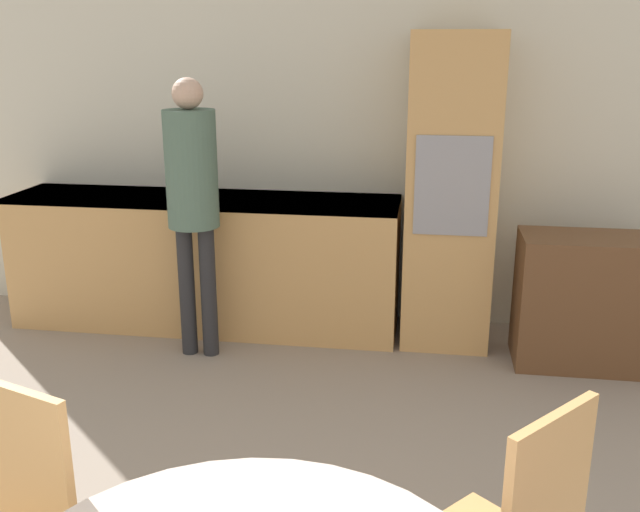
% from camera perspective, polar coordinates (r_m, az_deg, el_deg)
% --- Properties ---
extents(wall_back, '(6.46, 0.05, 2.60)m').
position_cam_1_polar(wall_back, '(4.94, 3.56, 9.56)').
color(wall_back, beige).
rests_on(wall_back, ground_plane).
extents(kitchen_counter, '(2.65, 0.60, 0.91)m').
position_cam_1_polar(kitchen_counter, '(4.98, -9.16, -0.30)').
color(kitchen_counter, tan).
rests_on(kitchen_counter, ground_plane).
extents(oven_unit, '(0.56, 0.59, 1.98)m').
position_cam_1_polar(oven_unit, '(4.64, 10.37, 5.00)').
color(oven_unit, tan).
rests_on(oven_unit, ground_plane).
extents(sideboard, '(0.96, 0.45, 0.81)m').
position_cam_1_polar(sideboard, '(4.63, 21.36, -3.44)').
color(sideboard, brown).
rests_on(sideboard, ground_plane).
extents(person_standing, '(0.31, 0.31, 1.72)m').
position_cam_1_polar(person_standing, '(4.35, -10.17, 5.40)').
color(person_standing, '#262628').
rests_on(person_standing, ground_plane).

